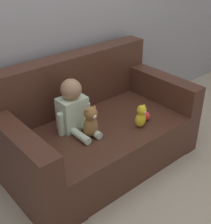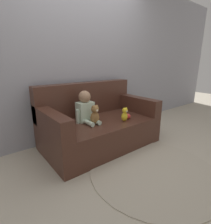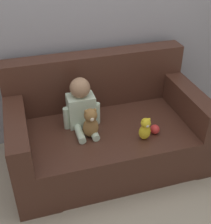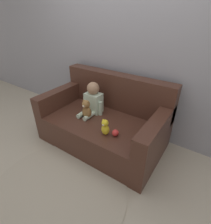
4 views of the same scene
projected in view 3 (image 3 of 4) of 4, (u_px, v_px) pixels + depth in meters
The scene contains 7 objects.
ground_plane at pixel (107, 160), 2.87m from camera, with size 12.00×12.00×0.00m, color #B7AD99.
wall_back at pixel (88, 0), 2.59m from camera, with size 8.00×0.05×2.60m.
couch at pixel (105, 129), 2.76m from camera, with size 1.62×0.93×0.90m.
person_baby at pixel (81, 106), 2.56m from camera, with size 0.31×0.36×0.43m.
teddy_bear_brown at pixel (91, 123), 2.46m from camera, with size 0.13×0.12×0.26m.
plush_toy_side at pixel (145, 129), 2.45m from camera, with size 0.10×0.09×0.20m.
toy_ball at pixel (155, 129), 2.54m from camera, with size 0.08×0.08×0.08m.
Camera 3 is at (-0.63, -2.05, 1.96)m, focal length 50.00 mm.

